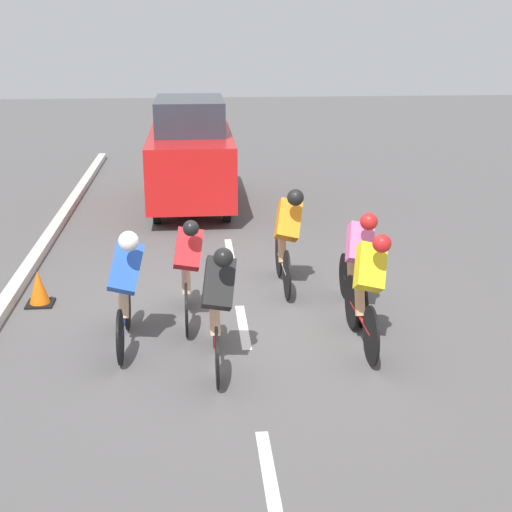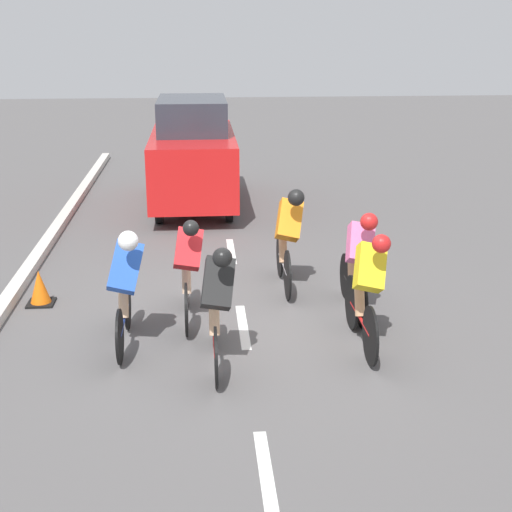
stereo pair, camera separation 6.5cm
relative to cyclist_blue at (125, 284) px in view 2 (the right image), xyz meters
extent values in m
plane|color=#565454|center=(-1.41, -0.52, -0.81)|extent=(60.00, 60.00, 0.00)
cube|color=white|center=(-1.41, 2.70, -0.81)|extent=(0.12, 1.40, 0.01)
cube|color=white|center=(-1.41, -0.50, -0.81)|extent=(0.12, 1.40, 0.01)
cube|color=white|center=(-1.41, -3.70, -0.81)|extent=(0.12, 1.40, 0.01)
cylinder|color=black|center=(0.05, -0.58, -0.49)|extent=(0.03, 0.64, 0.64)
cylinder|color=black|center=(0.05, 0.40, -0.49)|extent=(0.03, 0.64, 0.64)
cylinder|color=navy|center=(0.05, -0.09, -0.49)|extent=(0.04, 0.98, 0.04)
cylinder|color=navy|center=(0.05, -0.26, -0.28)|extent=(0.04, 0.04, 0.42)
cylinder|color=green|center=(0.05, -0.14, -0.39)|extent=(0.07, 0.07, 0.16)
cylinder|color=#DBAD84|center=(0.05, -0.16, -0.31)|extent=(0.12, 0.23, 0.36)
cube|color=blue|center=(-0.02, 0.01, 0.21)|extent=(0.45, 0.50, 0.65)
sphere|color=white|center=(-0.09, 0.23, 0.59)|extent=(0.23, 0.23, 0.23)
cylinder|color=black|center=(-0.69, -1.27, -0.48)|extent=(0.03, 0.67, 0.67)
cylinder|color=black|center=(-0.69, -0.31, -0.48)|extent=(0.03, 0.67, 0.67)
cylinder|color=#B7B7BC|center=(-0.69, -0.79, -0.48)|extent=(0.04, 0.96, 0.04)
cylinder|color=#B7B7BC|center=(-0.69, -0.96, -0.27)|extent=(0.04, 0.04, 0.42)
cylinder|color=yellow|center=(-0.69, -0.84, -0.38)|extent=(0.07, 0.07, 0.16)
cylinder|color=beige|center=(-0.69, -0.86, -0.30)|extent=(0.12, 0.23, 0.36)
cube|color=red|center=(-0.74, -0.69, 0.19)|extent=(0.40, 0.45, 0.57)
sphere|color=black|center=(-0.78, -0.47, 0.52)|extent=(0.20, 0.20, 0.20)
cylinder|color=black|center=(-2.09, -2.41, -0.46)|extent=(0.03, 0.70, 0.70)
cylinder|color=black|center=(-2.09, -1.42, -0.46)|extent=(0.03, 0.70, 0.70)
cylinder|color=#B7B7BC|center=(-2.09, -1.92, -0.46)|extent=(0.04, 0.98, 0.04)
cylinder|color=#B7B7BC|center=(-2.09, -2.09, -0.25)|extent=(0.04, 0.04, 0.42)
cylinder|color=yellow|center=(-2.09, -1.97, -0.36)|extent=(0.07, 0.07, 0.16)
cylinder|color=tan|center=(-2.09, -1.99, -0.28)|extent=(0.12, 0.23, 0.36)
cube|color=orange|center=(-2.16, -1.82, 0.23)|extent=(0.44, 0.49, 0.63)
sphere|color=black|center=(-2.22, -1.60, 0.61)|extent=(0.24, 0.24, 0.24)
cylinder|color=black|center=(-1.02, 0.03, -0.49)|extent=(0.03, 0.66, 0.66)
cylinder|color=black|center=(-1.02, 1.04, -0.49)|extent=(0.03, 0.66, 0.66)
cylinder|color=red|center=(-1.02, 0.53, -0.49)|extent=(0.04, 1.01, 0.04)
cylinder|color=red|center=(-1.02, 0.35, -0.28)|extent=(0.04, 0.04, 0.42)
cylinder|color=yellow|center=(-1.02, 0.48, -0.39)|extent=(0.07, 0.07, 0.16)
cylinder|color=#DBAD84|center=(-1.02, 0.46, -0.31)|extent=(0.12, 0.23, 0.36)
cube|color=black|center=(-1.07, 0.63, 0.21)|extent=(0.41, 0.48, 0.61)
sphere|color=black|center=(-1.11, 0.85, 0.57)|extent=(0.21, 0.21, 0.21)
cylinder|color=black|center=(-2.92, -1.42, -0.49)|extent=(0.03, 0.64, 0.64)
cylinder|color=black|center=(-2.92, -0.38, -0.49)|extent=(0.03, 0.64, 0.64)
cylinder|color=black|center=(-2.92, -0.90, -0.49)|extent=(0.04, 1.04, 0.04)
cylinder|color=black|center=(-2.92, -1.08, -0.28)|extent=(0.04, 0.04, 0.42)
cylinder|color=white|center=(-2.92, -0.95, -0.39)|extent=(0.07, 0.07, 0.16)
cylinder|color=tan|center=(-2.92, -0.98, -0.31)|extent=(0.12, 0.23, 0.36)
cube|color=pink|center=(-2.96, -0.80, 0.18)|extent=(0.41, 0.46, 0.58)
sphere|color=red|center=(-3.01, -0.58, 0.53)|extent=(0.23, 0.23, 0.23)
cylinder|color=black|center=(-2.78, -0.36, -0.47)|extent=(0.03, 0.69, 0.69)
cylinder|color=black|center=(-2.78, 0.67, -0.47)|extent=(0.03, 0.69, 0.69)
cylinder|color=red|center=(-2.78, 0.15, -0.47)|extent=(0.04, 1.03, 0.04)
cylinder|color=red|center=(-2.78, -0.03, -0.26)|extent=(0.04, 0.04, 0.42)
cylinder|color=green|center=(-2.78, 0.10, -0.37)|extent=(0.07, 0.07, 0.16)
cylinder|color=tan|center=(-2.78, 0.08, -0.29)|extent=(0.12, 0.23, 0.36)
cube|color=yellow|center=(-2.84, 0.25, 0.21)|extent=(0.43, 0.47, 0.61)
sphere|color=red|center=(-2.90, 0.47, 0.56)|extent=(0.21, 0.21, 0.21)
cylinder|color=black|center=(-1.46, -5.64, -0.49)|extent=(0.14, 0.64, 0.64)
cylinder|color=black|center=(-0.10, -5.64, -0.49)|extent=(0.14, 0.64, 0.64)
cylinder|color=black|center=(-1.46, -8.18, -0.49)|extent=(0.14, 0.64, 0.64)
cylinder|color=black|center=(-0.10, -8.18, -0.49)|extent=(0.14, 0.64, 0.64)
cube|color=red|center=(-0.78, -6.91, 0.13)|extent=(1.70, 4.09, 1.24)
cube|color=#2D333D|center=(-0.78, -7.11, 1.09)|extent=(1.39, 2.25, 0.68)
cube|color=black|center=(1.34, -1.50, -0.80)|extent=(0.36, 0.36, 0.03)
cone|color=orange|center=(1.34, -1.50, -0.55)|extent=(0.28, 0.28, 0.46)
camera|label=1|loc=(-0.83, 7.91, 2.89)|focal=50.00mm
camera|label=2|loc=(-0.90, 7.91, 2.89)|focal=50.00mm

